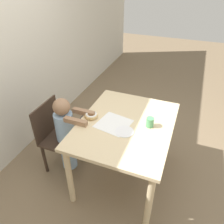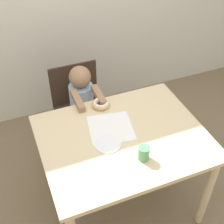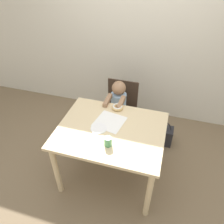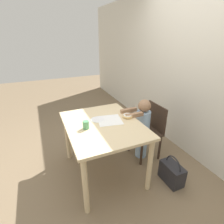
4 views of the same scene
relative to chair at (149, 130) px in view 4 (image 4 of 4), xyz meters
The scene contains 10 objects.
ground_plane 0.89m from the chair, 83.03° to the right, with size 12.00×12.00×0.00m, color #7A664C.
wall_back 1.03m from the chair, 81.67° to the left, with size 8.00×0.05×2.50m.
dining_table 0.81m from the chair, 83.03° to the right, with size 1.12×0.90×0.76m.
chair is the anchor object (origin of this frame).
child_figure 0.13m from the chair, 90.00° to the right, with size 0.22×0.43×0.95m.
donut 0.54m from the chair, 80.85° to the right, with size 0.14×0.14×0.05m.
napkin 0.74m from the chair, 86.03° to the right, with size 0.35×0.35×0.00m.
handbag 0.69m from the chair, ahead, with size 0.32×0.18×0.39m.
cup 1.07m from the chair, 82.36° to the right, with size 0.07×0.07×0.10m.
plate 0.86m from the chair, 92.22° to the right, with size 0.18×0.18×0.01m.
Camera 4 is at (1.80, -0.66, 1.78)m, focal length 28.00 mm.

